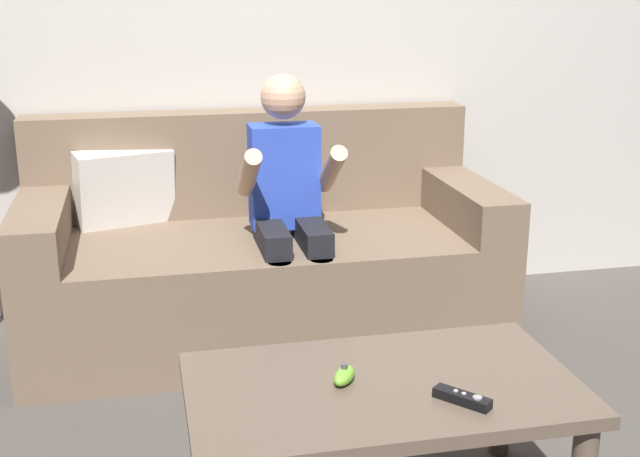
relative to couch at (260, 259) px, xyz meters
name	(u,v)px	position (x,y,z in m)	size (l,w,h in m)	color
wall_back	(302,2)	(0.25, 0.39, 0.95)	(4.61, 0.05, 2.50)	beige
couch	(260,259)	(0.00, 0.00, 0.00)	(1.78, 0.80, 0.84)	#75604C
person_seated_on_couch	(289,200)	(0.08, -0.19, 0.28)	(0.35, 0.43, 1.02)	black
coffee_table	(382,404)	(0.12, -1.26, 0.03)	(0.96, 0.55, 0.39)	brown
game_remote_black_near_edge	(462,398)	(0.27, -1.40, 0.10)	(0.12, 0.13, 0.03)	black
nunchuk_lime	(344,375)	(0.03, -1.25, 0.11)	(0.09, 0.10, 0.05)	#72C638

